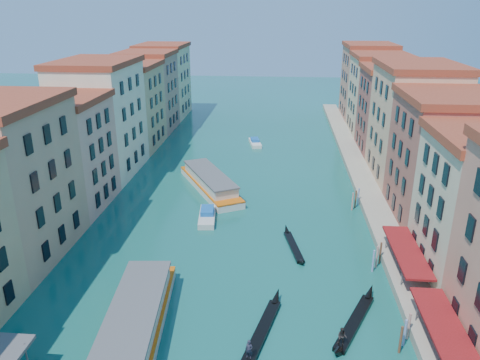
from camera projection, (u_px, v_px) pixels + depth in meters
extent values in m
cube|color=tan|center=(7.00, 185.00, 56.87)|extent=(12.00, 17.00, 19.00)
cube|color=tan|center=(64.00, 156.00, 71.76)|extent=(12.00, 14.00, 16.50)
cube|color=maroon|center=(56.00, 99.00, 68.68)|extent=(12.80, 14.40, 1.00)
cube|color=beige|center=(101.00, 121.00, 86.06)|extent=(12.00, 18.00, 20.00)
cube|color=maroon|center=(95.00, 62.00, 82.36)|extent=(12.80, 18.40, 1.00)
cube|color=tan|center=(130.00, 108.00, 102.35)|extent=(12.00, 16.00, 17.50)
cube|color=maroon|center=(126.00, 65.00, 99.09)|extent=(12.80, 16.40, 1.00)
cube|color=#A57862|center=(149.00, 93.00, 116.62)|extent=(12.00, 15.00, 18.50)
cube|color=maroon|center=(146.00, 53.00, 113.19)|extent=(12.80, 15.40, 1.00)
cube|color=beige|center=(164.00, 82.00, 131.45)|extent=(12.00, 17.00, 19.00)
cube|color=maroon|center=(162.00, 46.00, 127.93)|extent=(12.80, 17.40, 1.00)
cube|color=#A55342|center=(443.00, 164.00, 65.97)|extent=(12.00, 16.00, 18.00)
cube|color=maroon|center=(453.00, 96.00, 62.63)|extent=(12.80, 16.40, 1.00)
cube|color=tan|center=(413.00, 127.00, 81.47)|extent=(12.00, 18.00, 20.00)
cube|color=maroon|center=(421.00, 66.00, 77.77)|extent=(12.80, 18.40, 1.00)
cube|color=#9C4B3F|center=(391.00, 114.00, 97.29)|extent=(12.00, 15.00, 17.50)
cube|color=maroon|center=(397.00, 68.00, 94.03)|extent=(12.80, 15.40, 1.00)
cube|color=#D9B78A|center=(378.00, 97.00, 111.57)|extent=(12.00, 16.00, 18.50)
cube|color=maroon|center=(382.00, 55.00, 108.13)|extent=(12.80, 16.40, 1.00)
cube|color=#BB775D|center=(367.00, 84.00, 126.77)|extent=(12.00, 17.00, 19.50)
cube|color=maroon|center=(370.00, 45.00, 123.16)|extent=(12.80, 17.40, 1.00)
cube|color=#9F9580|center=(366.00, 189.00, 79.88)|extent=(4.00, 140.00, 1.00)
cube|color=maroon|center=(451.00, 339.00, 40.29)|extent=(3.20, 15.30, 0.25)
cylinder|color=#565558|center=(416.00, 316.00, 45.69)|extent=(0.12, 0.12, 3.00)
cube|color=maroon|center=(407.00, 251.00, 54.74)|extent=(3.20, 12.60, 0.25)
cylinder|color=#565558|center=(401.00, 281.00, 51.47)|extent=(0.12, 0.12, 3.00)
cylinder|color=#565558|center=(386.00, 245.00, 59.30)|extent=(0.12, 0.12, 3.00)
cylinder|color=#52301C|center=(400.00, 341.00, 42.59)|extent=(0.24, 0.24, 3.20)
cylinder|color=#52301C|center=(405.00, 334.00, 43.47)|extent=(0.24, 0.24, 3.20)
cylinder|color=#52301C|center=(409.00, 328.00, 44.36)|extent=(0.24, 0.24, 3.20)
cylinder|color=#52301C|center=(373.00, 262.00, 55.64)|extent=(0.24, 0.24, 3.20)
cylinder|color=#52301C|center=(377.00, 258.00, 56.53)|extent=(0.24, 0.24, 3.20)
cylinder|color=#52301C|center=(380.00, 254.00, 57.41)|extent=(0.24, 0.24, 3.20)
cylinder|color=#52301C|center=(352.00, 202.00, 72.42)|extent=(0.24, 0.24, 3.20)
cylinder|color=#52301C|center=(355.00, 200.00, 73.31)|extent=(0.24, 0.24, 3.20)
cylinder|color=#52301C|center=(358.00, 198.00, 74.19)|extent=(0.24, 0.24, 3.20)
cube|color=beige|center=(135.00, 333.00, 44.63)|extent=(6.81, 22.17, 1.31)
cube|color=silver|center=(134.00, 321.00, 44.13)|extent=(5.88, 17.78, 1.75)
cube|color=#565558|center=(133.00, 311.00, 43.77)|extent=(6.26, 18.35, 0.27)
cube|color=#D95F0C|center=(134.00, 328.00, 44.42)|extent=(6.87, 22.18, 0.27)
cube|color=silver|center=(210.00, 186.00, 80.82)|extent=(13.47, 19.91, 1.21)
cube|color=silver|center=(210.00, 179.00, 80.36)|extent=(11.13, 16.12, 1.61)
cube|color=#565558|center=(210.00, 174.00, 80.02)|extent=(11.63, 16.70, 0.25)
cube|color=#D95F0C|center=(210.00, 183.00, 80.62)|extent=(13.51, 19.93, 0.25)
cube|color=black|center=(262.00, 331.00, 45.52)|extent=(3.56, 9.83, 0.49)
cone|color=black|center=(277.00, 296.00, 50.21)|extent=(1.49, 2.37, 1.83)
imported|color=#262535|center=(249.00, 349.00, 41.45)|extent=(0.78, 0.60, 1.88)
cube|color=black|center=(355.00, 322.00, 46.77)|extent=(5.22, 9.28, 0.49)
cone|color=black|center=(370.00, 292.00, 50.98)|extent=(1.80, 2.37, 1.81)
cone|color=black|center=(337.00, 352.00, 42.31)|extent=(1.64, 2.03, 1.59)
imported|color=#282222|center=(342.00, 337.00, 43.06)|extent=(1.12, 1.02, 1.86)
cube|color=black|center=(294.00, 247.00, 61.45)|extent=(2.62, 8.08, 0.40)
cone|color=black|center=(286.00, 229.00, 65.48)|extent=(1.16, 1.92, 1.50)
cone|color=black|center=(302.00, 263.00, 57.21)|extent=(1.09, 1.62, 1.32)
cube|color=silver|center=(207.00, 217.00, 69.65)|extent=(3.04, 7.57, 0.84)
cube|color=#155DB1|center=(207.00, 211.00, 69.88)|extent=(2.20, 3.33, 0.74)
cube|color=white|center=(255.00, 143.00, 106.65)|extent=(3.41, 7.03, 0.77)
cube|color=#155DB1|center=(255.00, 140.00, 106.86)|extent=(2.27, 3.17, 0.67)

